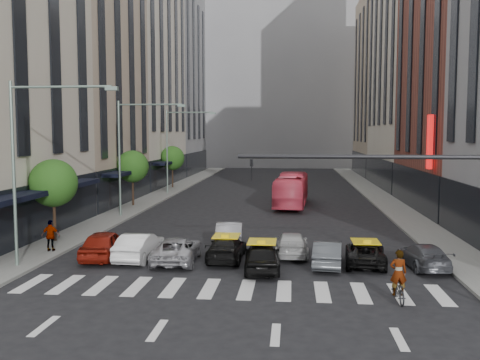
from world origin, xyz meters
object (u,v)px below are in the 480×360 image
(streetlamp_far, at_px, (176,140))
(taxi_left, at_px, (226,248))
(car_white_front, at_px, (139,246))
(bus, at_px, (292,190))
(streetlamp_near, at_px, (32,149))
(streetlamp_mid, at_px, (131,143))
(taxi_center, at_px, (262,257))
(pedestrian_far, at_px, (51,236))
(motorcycle, at_px, (398,289))
(car_red, at_px, (104,244))

(streetlamp_far, distance_m, taxi_left, 31.19)
(car_white_front, xyz_separation_m, bus, (7.93, 21.46, 0.77))
(streetlamp_near, distance_m, streetlamp_mid, 16.00)
(taxi_center, bearing_deg, streetlamp_far, -74.08)
(streetlamp_near, xyz_separation_m, streetlamp_far, (0.00, 32.00, 0.00))
(car_white_front, bearing_deg, streetlamp_far, -78.45)
(streetlamp_mid, bearing_deg, streetlamp_far, 90.00)
(streetlamp_mid, distance_m, taxi_center, 19.69)
(streetlamp_near, xyz_separation_m, bus, (12.49, 23.81, -4.42))
(streetlamp_mid, bearing_deg, bus, 32.01)
(pedestrian_far, bearing_deg, taxi_center, 163.85)
(motorcycle, bearing_deg, streetlamp_mid, -52.13)
(streetlamp_near, height_order, car_red, streetlamp_near)
(bus, height_order, pedestrian_far, bus)
(taxi_left, bearing_deg, motorcycle, 141.96)
(streetlamp_near, distance_m, motorcycle, 17.96)
(streetlamp_near, bearing_deg, bus, 62.32)
(motorcycle, bearing_deg, streetlamp_near, -14.62)
(taxi_left, distance_m, pedestrian_far, 9.86)
(pedestrian_far, bearing_deg, car_white_front, 167.04)
(streetlamp_mid, relative_size, streetlamp_far, 1.00)
(streetlamp_far, distance_m, pedestrian_far, 29.23)
(streetlamp_far, relative_size, car_white_front, 2.08)
(streetlamp_far, xyz_separation_m, bus, (12.49, -8.19, -4.42))
(car_white_front, xyz_separation_m, pedestrian_far, (-5.25, 0.85, 0.30))
(streetlamp_mid, distance_m, bus, 15.38)
(streetlamp_near, distance_m, pedestrian_far, 5.88)
(streetlamp_far, xyz_separation_m, motorcycle, (16.75, -35.51, -5.42))
(streetlamp_near, xyz_separation_m, pedestrian_far, (-0.70, 3.20, -4.89))
(car_white_front, height_order, bus, bus)
(streetlamp_mid, distance_m, taxi_left, 17.02)
(streetlamp_near, distance_m, car_red, 6.24)
(taxi_center, relative_size, bus, 0.39)
(taxi_left, height_order, pedestrian_far, pedestrian_far)
(streetlamp_mid, xyz_separation_m, streetlamp_far, (0.00, 16.00, 0.00))
(car_white_front, bearing_deg, taxi_center, 167.97)
(streetlamp_mid, bearing_deg, car_red, -79.02)
(streetlamp_mid, bearing_deg, taxi_center, -54.14)
(motorcycle, bearing_deg, car_white_front, -28.44)
(car_white_front, bearing_deg, motorcycle, 157.16)
(streetlamp_mid, relative_size, bus, 0.85)
(bus, bearing_deg, streetlamp_near, 66.08)
(taxi_center, bearing_deg, taxi_left, -49.47)
(car_red, relative_size, car_white_front, 1.04)
(streetlamp_far, xyz_separation_m, car_white_front, (4.55, -29.65, -5.19))
(bus, bearing_deg, streetlamp_far, -29.51)
(streetlamp_near, bearing_deg, streetlamp_mid, 90.00)
(streetlamp_mid, xyz_separation_m, bus, (12.49, 7.81, -4.42))
(streetlamp_far, xyz_separation_m, pedestrian_far, (-0.70, -28.80, -4.89))
(car_red, bearing_deg, motorcycle, 153.02)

